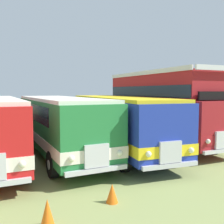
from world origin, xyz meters
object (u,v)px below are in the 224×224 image
object	(u,v)px
bus_sixth_in_row	(58,121)
bus_seventh_in_row	(117,119)
bus_eighth_in_row	(160,106)
cone_mid_row	(47,213)
cone_far_end	(112,193)

from	to	relation	value
bus_sixth_in_row	bus_seventh_in_row	bearing A→B (deg)	-1.97
bus_eighth_in_row	cone_mid_row	bearing A→B (deg)	-136.93
bus_sixth_in_row	bus_seventh_in_row	size ratio (longest dim) A/B	0.93
bus_seventh_in_row	cone_far_end	world-z (taller)	bus_seventh_in_row
cone_far_end	bus_sixth_in_row	bearing A→B (deg)	92.63
bus_seventh_in_row	cone_mid_row	size ratio (longest dim) A/B	15.97
bus_sixth_in_row	bus_eighth_in_row	size ratio (longest dim) A/B	1.04
bus_sixth_in_row	bus_eighth_in_row	bearing A→B (deg)	4.19
cone_far_end	cone_mid_row	bearing A→B (deg)	-161.56
bus_eighth_in_row	cone_far_end	bearing A→B (deg)	-131.52
bus_sixth_in_row	cone_mid_row	world-z (taller)	bus_sixth_in_row
bus_seventh_in_row	cone_far_end	size ratio (longest dim) A/B	19.36
bus_seventh_in_row	cone_mid_row	world-z (taller)	bus_seventh_in_row
bus_seventh_in_row	bus_sixth_in_row	bearing A→B (deg)	178.03
cone_mid_row	cone_far_end	bearing A→B (deg)	18.44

